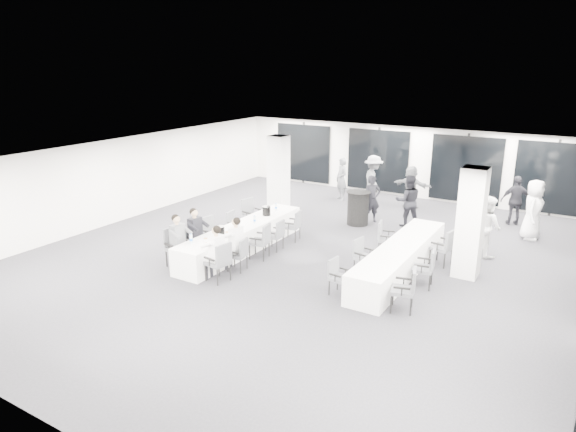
% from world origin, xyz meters
% --- Properties ---
extents(room, '(14.04, 16.04, 2.84)m').
position_xyz_m(room, '(0.89, 1.11, 1.39)').
color(room, '#26272C').
rests_on(room, ground).
extents(column_left, '(0.60, 0.60, 2.80)m').
position_xyz_m(column_left, '(-2.80, 3.20, 1.40)').
color(column_left, white).
rests_on(column_left, floor).
extents(column_right, '(0.60, 0.60, 2.80)m').
position_xyz_m(column_right, '(4.20, 1.00, 1.40)').
color(column_right, white).
rests_on(column_right, floor).
extents(banquet_table_main, '(0.90, 5.00, 0.75)m').
position_xyz_m(banquet_table_main, '(-1.72, -0.47, 0.38)').
color(banquet_table_main, white).
rests_on(banquet_table_main, floor).
extents(banquet_table_side, '(0.90, 5.00, 0.75)m').
position_xyz_m(banquet_table_side, '(2.71, 0.28, 0.38)').
color(banquet_table_side, white).
rests_on(banquet_table_side, floor).
extents(cocktail_table, '(0.81, 0.81, 1.12)m').
position_xyz_m(cocktail_table, '(0.10, 3.54, 0.57)').
color(cocktail_table, black).
rests_on(cocktail_table, floor).
extents(chair_main_left_near, '(0.60, 0.64, 1.03)m').
position_xyz_m(chair_main_left_near, '(-2.56, -2.31, 0.59)').
color(chair_main_left_near, '#4A4C51').
rests_on(chair_main_left_near, floor).
extents(chair_main_left_second, '(0.44, 0.50, 0.86)m').
position_xyz_m(chair_main_left_second, '(-2.54, -1.63, 0.49)').
color(chair_main_left_second, '#4A4C51').
rests_on(chair_main_left_second, floor).
extents(chair_main_left_mid, '(0.56, 0.60, 0.97)m').
position_xyz_m(chair_main_left_mid, '(-2.55, -0.87, 0.55)').
color(chair_main_left_mid, '#4A4C51').
rests_on(chair_main_left_mid, floor).
extents(chair_main_left_fourth, '(0.47, 0.51, 0.86)m').
position_xyz_m(chair_main_left_fourth, '(-2.54, 0.23, 0.49)').
color(chair_main_left_fourth, '#4A4C51').
rests_on(chair_main_left_fourth, floor).
extents(chair_main_left_far, '(0.62, 0.66, 1.04)m').
position_xyz_m(chair_main_left_far, '(-2.56, 1.14, 0.59)').
color(chair_main_left_far, '#4A4C51').
rests_on(chair_main_left_far, floor).
extents(chair_main_right_near, '(0.59, 0.63, 1.01)m').
position_xyz_m(chair_main_right_near, '(-0.88, -2.54, 0.58)').
color(chair_main_right_near, '#4A4C51').
rests_on(chair_main_right_near, floor).
extents(chair_main_right_second, '(0.50, 0.54, 0.87)m').
position_xyz_m(chair_main_right_second, '(-0.89, -1.71, 0.50)').
color(chair_main_right_second, '#4A4C51').
rests_on(chair_main_right_second, floor).
extents(chair_main_right_mid, '(0.59, 0.62, 0.98)m').
position_xyz_m(chair_main_right_mid, '(-0.88, -0.69, 0.56)').
color(chair_main_right_mid, '#4A4C51').
rests_on(chair_main_right_mid, floor).
extents(chair_main_right_fourth, '(0.47, 0.52, 0.89)m').
position_xyz_m(chair_main_right_fourth, '(-0.89, 0.05, 0.51)').
color(chair_main_right_fourth, '#4A4C51').
rests_on(chair_main_right_fourth, floor).
extents(chair_main_right_far, '(0.54, 0.57, 0.92)m').
position_xyz_m(chair_main_right_far, '(-0.89, 1.04, 0.53)').
color(chair_main_right_far, '#4A4C51').
rests_on(chair_main_right_far, floor).
extents(chair_side_left_near, '(0.48, 0.52, 0.86)m').
position_xyz_m(chair_side_left_near, '(1.88, -1.66, 0.49)').
color(chair_side_left_near, '#4A4C51').
rests_on(chair_side_left_near, floor).
extents(chair_side_left_mid, '(0.53, 0.56, 0.91)m').
position_xyz_m(chair_side_left_mid, '(1.88, -0.21, 0.52)').
color(chair_side_left_mid, '#4A4C51').
rests_on(chair_side_left_mid, floor).
extents(chair_side_left_far, '(0.57, 0.60, 0.94)m').
position_xyz_m(chair_side_left_far, '(1.88, 1.35, 0.54)').
color(chair_side_left_far, '#4A4C51').
rests_on(chair_side_left_far, floor).
extents(chair_side_right_near, '(0.61, 0.63, 0.99)m').
position_xyz_m(chair_side_right_near, '(3.54, -1.67, 0.56)').
color(chair_side_right_near, '#4A4C51').
rests_on(chair_side_right_near, floor).
extents(chair_side_right_mid, '(0.56, 0.60, 0.96)m').
position_xyz_m(chair_side_right_mid, '(3.54, -0.23, 0.55)').
color(chair_side_right_mid, '#4A4C51').
rests_on(chair_side_right_mid, floor).
extents(chair_side_right_far, '(0.59, 0.63, 1.00)m').
position_xyz_m(chair_side_right_far, '(3.54, 1.40, 0.57)').
color(chair_side_right_far, '#4A4C51').
rests_on(chair_side_right_far, floor).
extents(seated_guest_a, '(0.50, 0.38, 1.44)m').
position_xyz_m(seated_guest_a, '(-2.38, -2.32, 0.81)').
color(seated_guest_a, '#55585C').
rests_on(seated_guest_a, floor).
extents(seated_guest_b, '(0.50, 0.38, 1.44)m').
position_xyz_m(seated_guest_b, '(-2.38, -1.63, 0.81)').
color(seated_guest_b, black).
rests_on(seated_guest_b, floor).
extents(seated_guest_c, '(0.50, 0.38, 1.44)m').
position_xyz_m(seated_guest_c, '(-1.05, -2.52, 0.81)').
color(seated_guest_c, white).
rests_on(seated_guest_c, floor).
extents(seated_guest_d, '(0.50, 0.38, 1.44)m').
position_xyz_m(seated_guest_d, '(-1.05, -1.72, 0.81)').
color(seated_guest_d, white).
rests_on(seated_guest_d, floor).
extents(standing_guest_a, '(0.85, 0.84, 1.81)m').
position_xyz_m(standing_guest_a, '(0.38, 4.03, 0.91)').
color(standing_guest_a, black).
rests_on(standing_guest_a, floor).
extents(standing_guest_b, '(1.10, 0.96, 1.95)m').
position_xyz_m(standing_guest_b, '(1.57, 4.20, 0.97)').
color(standing_guest_b, black).
rests_on(standing_guest_b, floor).
extents(standing_guest_c, '(1.42, 1.53, 2.15)m').
position_xyz_m(standing_guest_c, '(-0.40, 6.05, 1.07)').
color(standing_guest_c, '#55585C').
rests_on(standing_guest_c, floor).
extents(standing_guest_d, '(1.26, 1.01, 1.88)m').
position_xyz_m(standing_guest_d, '(4.57, 6.21, 0.94)').
color(standing_guest_d, black).
rests_on(standing_guest_d, floor).
extents(standing_guest_e, '(0.66, 1.04, 2.09)m').
position_xyz_m(standing_guest_e, '(5.22, 4.96, 1.04)').
color(standing_guest_e, white).
rests_on(standing_guest_e, floor).
extents(standing_guest_f, '(1.69, 0.77, 1.80)m').
position_xyz_m(standing_guest_f, '(0.93, 6.46, 0.90)').
color(standing_guest_f, '#55585C').
rests_on(standing_guest_f, floor).
extents(standing_guest_g, '(0.88, 0.85, 1.88)m').
position_xyz_m(standing_guest_g, '(-1.76, 6.16, 0.94)').
color(standing_guest_g, '#55585C').
rests_on(standing_guest_g, floor).
extents(standing_guest_h, '(1.05, 1.06, 1.93)m').
position_xyz_m(standing_guest_h, '(4.32, 2.78, 0.96)').
color(standing_guest_h, white).
rests_on(standing_guest_h, floor).
extents(ice_bucket_near, '(0.23, 0.23, 0.26)m').
position_xyz_m(ice_bucket_near, '(-1.69, -1.48, 0.88)').
color(ice_bucket_near, black).
rests_on(ice_bucket_near, banquet_table_main).
extents(ice_bucket_far, '(0.25, 0.25, 0.28)m').
position_xyz_m(ice_bucket_far, '(-1.68, 0.74, 0.89)').
color(ice_bucket_far, black).
rests_on(ice_bucket_far, banquet_table_main).
extents(water_bottle_a, '(0.08, 0.08, 0.24)m').
position_xyz_m(water_bottle_a, '(-1.95, -2.35, 0.87)').
color(water_bottle_a, silver).
rests_on(water_bottle_a, banquet_table_main).
extents(water_bottle_b, '(0.07, 0.07, 0.22)m').
position_xyz_m(water_bottle_b, '(-1.53, -0.10, 0.86)').
color(water_bottle_b, silver).
rests_on(water_bottle_b, banquet_table_main).
extents(water_bottle_c, '(0.07, 0.07, 0.23)m').
position_xyz_m(water_bottle_c, '(-1.72, 1.34, 0.86)').
color(water_bottle_c, silver).
rests_on(water_bottle_c, banquet_table_main).
extents(plate_a, '(0.20, 0.20, 0.03)m').
position_xyz_m(plate_a, '(-1.85, -1.90, 0.76)').
color(plate_a, white).
rests_on(plate_a, banquet_table_main).
extents(plate_b, '(0.21, 0.21, 0.03)m').
position_xyz_m(plate_b, '(-1.57, -2.16, 0.76)').
color(plate_b, white).
rests_on(plate_b, banquet_table_main).
extents(plate_c, '(0.22, 0.22, 0.03)m').
position_xyz_m(plate_c, '(-1.69, -1.18, 0.76)').
color(plate_c, white).
rests_on(plate_c, banquet_table_main).
extents(wine_glass, '(0.07, 0.07, 0.18)m').
position_xyz_m(wine_glass, '(-1.58, -2.33, 0.89)').
color(wine_glass, silver).
rests_on(wine_glass, banquet_table_main).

